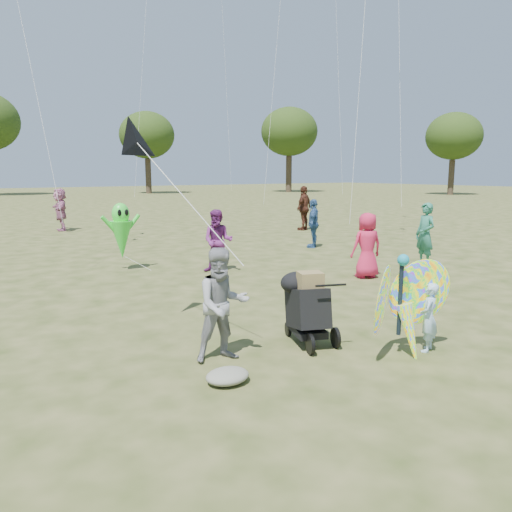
{
  "coord_description": "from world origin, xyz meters",
  "views": [
    {
      "loc": [
        -4.91,
        -5.35,
        2.51
      ],
      "look_at": [
        -0.2,
        1.5,
        1.1
      ],
      "focal_mm": 35.0,
      "sensor_mm": 36.0,
      "label": 1
    }
  ],
  "objects_px": {
    "child_girl": "(429,317)",
    "alien_kite": "(121,233)",
    "butterfly_kite": "(404,307)",
    "crowd_c": "(313,223)",
    "crowd_f": "(425,235)",
    "adult_man": "(223,305)",
    "crowd_a": "(367,245)",
    "crowd_j": "(60,210)",
    "crowd_h": "(304,208)",
    "jogging_stroller": "(305,303)",
    "crowd_e": "(218,241)"
  },
  "relations": [
    {
      "from": "child_girl",
      "to": "alien_kite",
      "type": "xyz_separation_m",
      "value": [
        -1.51,
        8.11,
        0.48
      ]
    },
    {
      "from": "butterfly_kite",
      "to": "crowd_c",
      "type": "bearing_deg",
      "value": 56.07
    },
    {
      "from": "crowd_f",
      "to": "butterfly_kite",
      "type": "height_order",
      "value": "crowd_f"
    },
    {
      "from": "adult_man",
      "to": "butterfly_kite",
      "type": "bearing_deg",
      "value": -19.81
    },
    {
      "from": "adult_man",
      "to": "crowd_a",
      "type": "xyz_separation_m",
      "value": [
        5.55,
        2.62,
        0.01
      ]
    },
    {
      "from": "crowd_a",
      "to": "crowd_j",
      "type": "bearing_deg",
      "value": -60.7
    },
    {
      "from": "crowd_c",
      "to": "crowd_f",
      "type": "bearing_deg",
      "value": 52.39
    },
    {
      "from": "crowd_f",
      "to": "crowd_h",
      "type": "relative_size",
      "value": 0.89
    },
    {
      "from": "adult_man",
      "to": "child_girl",
      "type": "bearing_deg",
      "value": -16.51
    },
    {
      "from": "alien_kite",
      "to": "jogging_stroller",
      "type": "bearing_deg",
      "value": -87.55
    },
    {
      "from": "butterfly_kite",
      "to": "jogging_stroller",
      "type": "bearing_deg",
      "value": 123.9
    },
    {
      "from": "crowd_h",
      "to": "butterfly_kite",
      "type": "bearing_deg",
      "value": 32.83
    },
    {
      "from": "crowd_h",
      "to": "jogging_stroller",
      "type": "height_order",
      "value": "crowd_h"
    },
    {
      "from": "child_girl",
      "to": "crowd_j",
      "type": "height_order",
      "value": "crowd_j"
    },
    {
      "from": "child_girl",
      "to": "jogging_stroller",
      "type": "bearing_deg",
      "value": -72.46
    },
    {
      "from": "child_girl",
      "to": "adult_man",
      "type": "height_order",
      "value": "adult_man"
    },
    {
      "from": "adult_man",
      "to": "crowd_e",
      "type": "distance_m",
      "value": 5.99
    },
    {
      "from": "crowd_h",
      "to": "crowd_f",
      "type": "bearing_deg",
      "value": 49.27
    },
    {
      "from": "adult_man",
      "to": "crowd_a",
      "type": "relative_size",
      "value": 0.98
    },
    {
      "from": "child_girl",
      "to": "adult_man",
      "type": "xyz_separation_m",
      "value": [
        -2.55,
        1.35,
        0.27
      ]
    },
    {
      "from": "jogging_stroller",
      "to": "butterfly_kite",
      "type": "height_order",
      "value": "butterfly_kite"
    },
    {
      "from": "child_girl",
      "to": "crowd_e",
      "type": "distance_m",
      "value": 6.57
    },
    {
      "from": "jogging_stroller",
      "to": "crowd_e",
      "type": "bearing_deg",
      "value": 94.72
    },
    {
      "from": "crowd_c",
      "to": "butterfly_kite",
      "type": "relative_size",
      "value": 0.93
    },
    {
      "from": "child_girl",
      "to": "crowd_f",
      "type": "height_order",
      "value": "crowd_f"
    },
    {
      "from": "crowd_a",
      "to": "alien_kite",
      "type": "relative_size",
      "value": 0.9
    },
    {
      "from": "crowd_c",
      "to": "crowd_e",
      "type": "height_order",
      "value": "crowd_c"
    },
    {
      "from": "crowd_e",
      "to": "butterfly_kite",
      "type": "relative_size",
      "value": 0.91
    },
    {
      "from": "crowd_j",
      "to": "jogging_stroller",
      "type": "height_order",
      "value": "crowd_j"
    },
    {
      "from": "crowd_j",
      "to": "alien_kite",
      "type": "bearing_deg",
      "value": 3.53
    },
    {
      "from": "crowd_j",
      "to": "alien_kite",
      "type": "height_order",
      "value": "crowd_j"
    },
    {
      "from": "crowd_a",
      "to": "crowd_f",
      "type": "distance_m",
      "value": 2.39
    },
    {
      "from": "adult_man",
      "to": "crowd_f",
      "type": "bearing_deg",
      "value": 30.64
    },
    {
      "from": "jogging_stroller",
      "to": "butterfly_kite",
      "type": "relative_size",
      "value": 0.65
    },
    {
      "from": "crowd_a",
      "to": "jogging_stroller",
      "type": "distance_m",
      "value": 5.03
    },
    {
      "from": "adult_man",
      "to": "crowd_c",
      "type": "bearing_deg",
      "value": 53.69
    },
    {
      "from": "crowd_c",
      "to": "crowd_f",
      "type": "relative_size",
      "value": 0.95
    },
    {
      "from": "child_girl",
      "to": "crowd_c",
      "type": "xyz_separation_m",
      "value": [
        5.12,
        8.35,
        0.32
      ]
    },
    {
      "from": "crowd_e",
      "to": "alien_kite",
      "type": "relative_size",
      "value": 0.91
    },
    {
      "from": "crowd_f",
      "to": "crowd_h",
      "type": "height_order",
      "value": "crowd_h"
    },
    {
      "from": "adult_man",
      "to": "alien_kite",
      "type": "distance_m",
      "value": 6.84
    },
    {
      "from": "crowd_a",
      "to": "crowd_f",
      "type": "relative_size",
      "value": 0.92
    },
    {
      "from": "jogging_stroller",
      "to": "alien_kite",
      "type": "bearing_deg",
      "value": 114.19
    },
    {
      "from": "alien_kite",
      "to": "child_girl",
      "type": "bearing_deg",
      "value": -79.42
    },
    {
      "from": "crowd_j",
      "to": "jogging_stroller",
      "type": "distance_m",
      "value": 16.96
    },
    {
      "from": "adult_man",
      "to": "crowd_e",
      "type": "xyz_separation_m",
      "value": [
        2.96,
        5.2,
        0.03
      ]
    },
    {
      "from": "adult_man",
      "to": "butterfly_kite",
      "type": "height_order",
      "value": "adult_man"
    },
    {
      "from": "adult_man",
      "to": "crowd_e",
      "type": "bearing_deg",
      "value": 71.66
    },
    {
      "from": "adult_man",
      "to": "crowd_e",
      "type": "relative_size",
      "value": 0.97
    },
    {
      "from": "crowd_e",
      "to": "crowd_h",
      "type": "xyz_separation_m",
      "value": [
        7.71,
        5.86,
        0.16
      ]
    }
  ]
}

